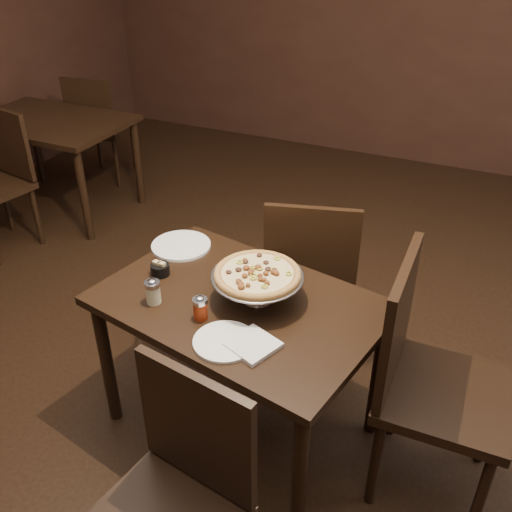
% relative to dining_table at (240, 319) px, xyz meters
% --- Properties ---
extents(room, '(6.04, 7.04, 2.84)m').
position_rel_dining_table_xyz_m(room, '(0.05, 0.00, 0.81)').
color(room, black).
rests_on(room, ground).
extents(dining_table, '(1.22, 0.93, 0.69)m').
position_rel_dining_table_xyz_m(dining_table, '(0.00, 0.00, 0.00)').
color(dining_table, black).
rests_on(dining_table, ground).
extents(background_table, '(1.12, 0.75, 0.70)m').
position_rel_dining_table_xyz_m(background_table, '(-2.21, 1.39, 0.01)').
color(background_table, black).
rests_on(background_table, ground).
extents(pizza_stand, '(0.36, 0.36, 0.15)m').
position_rel_dining_table_xyz_m(pizza_stand, '(0.06, 0.03, 0.21)').
color(pizza_stand, silver).
rests_on(pizza_stand, dining_table).
extents(parmesan_shaker, '(0.06, 0.06, 0.11)m').
position_rel_dining_table_xyz_m(parmesan_shaker, '(-0.30, -0.15, 0.14)').
color(parmesan_shaker, beige).
rests_on(parmesan_shaker, dining_table).
extents(pepper_flake_shaker, '(0.06, 0.06, 0.10)m').
position_rel_dining_table_xyz_m(pepper_flake_shaker, '(-0.08, -0.16, 0.14)').
color(pepper_flake_shaker, maroon).
rests_on(pepper_flake_shaker, dining_table).
extents(packet_caddy, '(0.08, 0.08, 0.06)m').
position_rel_dining_table_xyz_m(packet_caddy, '(-0.39, 0.03, 0.12)').
color(packet_caddy, black).
rests_on(packet_caddy, dining_table).
extents(napkin_stack, '(0.20, 0.20, 0.02)m').
position_rel_dining_table_xyz_m(napkin_stack, '(0.16, -0.23, 0.10)').
color(napkin_stack, white).
rests_on(napkin_stack, dining_table).
extents(plate_left, '(0.27, 0.27, 0.01)m').
position_rel_dining_table_xyz_m(plate_left, '(-0.42, 0.26, 0.10)').
color(plate_left, white).
rests_on(plate_left, dining_table).
extents(plate_near, '(0.23, 0.23, 0.01)m').
position_rel_dining_table_xyz_m(plate_near, '(0.06, -0.25, 0.10)').
color(plate_near, white).
rests_on(plate_near, dining_table).
extents(serving_spatula, '(0.14, 0.14, 0.02)m').
position_rel_dining_table_xyz_m(serving_spatula, '(0.16, -0.06, 0.21)').
color(serving_spatula, silver).
rests_on(serving_spatula, pizza_stand).
extents(chair_far, '(0.52, 0.52, 0.91)m').
position_rel_dining_table_xyz_m(chair_far, '(0.10, 0.58, -0.10)').
color(chair_far, black).
rests_on(chair_far, ground).
extents(chair_near, '(0.48, 0.48, 0.90)m').
position_rel_dining_table_xyz_m(chair_near, '(0.14, -0.75, -0.10)').
color(chair_near, black).
rests_on(chair_near, ground).
extents(chair_side, '(0.47, 0.47, 1.00)m').
position_rel_dining_table_xyz_m(chair_side, '(0.74, 0.04, -0.05)').
color(chair_side, black).
rests_on(chair_side, ground).
extents(bg_chair_far, '(0.48, 0.48, 0.88)m').
position_rel_dining_table_xyz_m(bg_chair_far, '(-2.23, 1.95, -0.11)').
color(bg_chair_far, black).
rests_on(bg_chair_far, ground).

